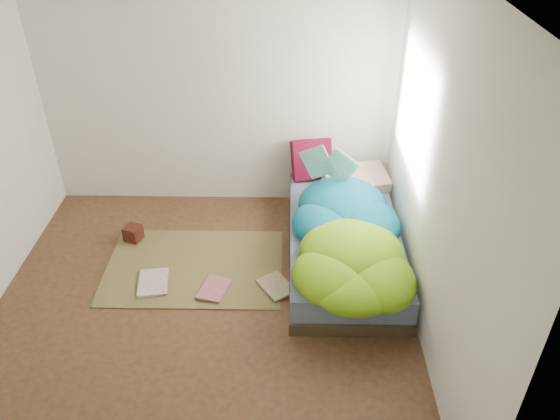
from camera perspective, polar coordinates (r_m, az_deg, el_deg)
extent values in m
cube|color=#422919|center=(4.67, -8.10, -10.29)|extent=(3.50, 3.50, 0.00)
cube|color=silver|center=(5.45, -6.66, 12.98)|extent=(3.50, 0.04, 2.60)
cube|color=silver|center=(2.57, -15.98, -16.59)|extent=(3.50, 0.04, 2.60)
cube|color=silver|center=(3.96, 16.21, 3.28)|extent=(0.04, 3.50, 2.60)
cube|color=white|center=(4.69, 13.83, 9.98)|extent=(0.01, 1.00, 1.20)
cube|color=#32271B|center=(5.14, 6.56, -4.39)|extent=(1.00, 2.00, 0.12)
cube|color=#495775|center=(5.04, 6.69, -2.87)|extent=(0.98, 1.96, 0.22)
cube|color=brown|center=(5.09, -8.94, -5.86)|extent=(1.60, 1.10, 0.01)
cube|color=beige|center=(5.56, 7.92, 3.14)|extent=(0.70, 0.52, 0.14)
cube|color=#4B051E|center=(5.62, 3.32, 5.32)|extent=(0.42, 0.22, 0.40)
cube|color=#3C190D|center=(5.49, -15.09, -2.34)|extent=(0.19, 0.19, 0.15)
imported|color=white|center=(4.98, -14.59, -7.47)|extent=(0.31, 0.38, 0.03)
imported|color=#C5717B|center=(4.84, -8.17, -7.89)|extent=(0.31, 0.36, 0.03)
imported|color=tan|center=(4.75, -1.59, -8.49)|extent=(0.37, 0.40, 0.02)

